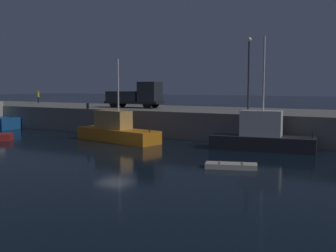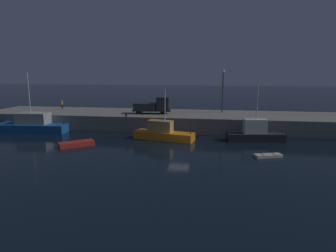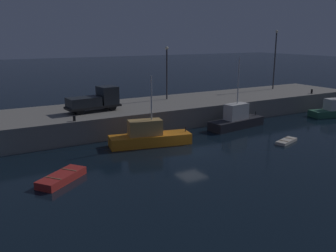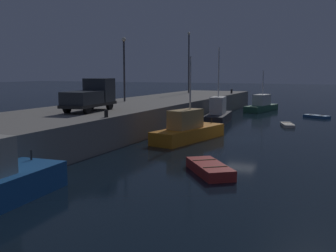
{
  "view_description": "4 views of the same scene",
  "coord_description": "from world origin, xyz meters",
  "px_view_note": "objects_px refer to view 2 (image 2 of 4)",
  "views": [
    {
      "loc": [
        18.11,
        -24.59,
        4.74
      ],
      "look_at": [
        0.99,
        6.36,
        1.25
      ],
      "focal_mm": 44.32,
      "sensor_mm": 36.0,
      "label": 1
    },
    {
      "loc": [
        3.94,
        -33.63,
        9.05
      ],
      "look_at": [
        -2.36,
        6.62,
        1.34
      ],
      "focal_mm": 30.83,
      "sensor_mm": 36.0,
      "label": 2
    },
    {
      "loc": [
        -18.26,
        -27.39,
        10.56
      ],
      "look_at": [
        0.25,
        4.94,
        1.35
      ],
      "focal_mm": 38.89,
      "sensor_mm": 36.0,
      "label": 3
    },
    {
      "loc": [
        -34.2,
        -8.42,
        5.69
      ],
      "look_at": [
        -1.25,
        6.18,
        0.93
      ],
      "focal_mm": 44.45,
      "sensor_mm": 36.0,
      "label": 4
    }
  ],
  "objects_px": {
    "fishing_boat_orange": "(255,133)",
    "bollard_west": "(126,115)",
    "dockworker": "(62,104)",
    "fishing_boat_blue": "(163,133)",
    "rowboat_white_mid": "(268,156)",
    "dinghy_red_small": "(77,144)",
    "utility_truck": "(154,106)",
    "fishing_trawler_red": "(33,125)",
    "lamp_post_west": "(223,87)"
  },
  "relations": [
    {
      "from": "dockworker",
      "to": "fishing_boat_blue",
      "type": "bearing_deg",
      "value": -28.04
    },
    {
      "from": "rowboat_white_mid",
      "to": "bollard_west",
      "type": "xyz_separation_m",
      "value": [
        -18.86,
        10.1,
        2.52
      ]
    },
    {
      "from": "rowboat_white_mid",
      "to": "utility_truck",
      "type": "height_order",
      "value": "utility_truck"
    },
    {
      "from": "dinghy_red_small",
      "to": "dockworker",
      "type": "xyz_separation_m",
      "value": [
        -10.49,
        16.0,
        3.04
      ]
    },
    {
      "from": "utility_truck",
      "to": "bollard_west",
      "type": "distance_m",
      "value": 5.15
    },
    {
      "from": "fishing_boat_blue",
      "to": "fishing_boat_orange",
      "type": "height_order",
      "value": "fishing_boat_orange"
    },
    {
      "from": "fishing_boat_blue",
      "to": "bollard_west",
      "type": "xyz_separation_m",
      "value": [
        -6.28,
        3.88,
        1.77
      ]
    },
    {
      "from": "fishing_boat_orange",
      "to": "lamp_post_west",
      "type": "distance_m",
      "value": 11.65
    },
    {
      "from": "dinghy_red_small",
      "to": "dockworker",
      "type": "bearing_deg",
      "value": 123.26
    },
    {
      "from": "dinghy_red_small",
      "to": "lamp_post_west",
      "type": "xyz_separation_m",
      "value": [
        17.98,
        15.71,
        6.22
      ]
    },
    {
      "from": "dinghy_red_small",
      "to": "utility_truck",
      "type": "distance_m",
      "value": 14.91
    },
    {
      "from": "fishing_boat_orange",
      "to": "bollard_west",
      "type": "height_order",
      "value": "fishing_boat_orange"
    },
    {
      "from": "dinghy_red_small",
      "to": "rowboat_white_mid",
      "type": "bearing_deg",
      "value": -2.79
    },
    {
      "from": "rowboat_white_mid",
      "to": "fishing_boat_blue",
      "type": "bearing_deg",
      "value": 153.68
    },
    {
      "from": "fishing_trawler_red",
      "to": "rowboat_white_mid",
      "type": "relative_size",
      "value": 3.55
    },
    {
      "from": "dockworker",
      "to": "utility_truck",
      "type": "bearing_deg",
      "value": -10.75
    },
    {
      "from": "fishing_boat_orange",
      "to": "fishing_trawler_red",
      "type": "bearing_deg",
      "value": 178.42
    },
    {
      "from": "bollard_west",
      "to": "dockworker",
      "type": "bearing_deg",
      "value": 153.66
    },
    {
      "from": "fishing_trawler_red",
      "to": "fishing_boat_blue",
      "type": "bearing_deg",
      "value": -5.81
    },
    {
      "from": "fishing_boat_orange",
      "to": "lamp_post_west",
      "type": "height_order",
      "value": "lamp_post_west"
    },
    {
      "from": "rowboat_white_mid",
      "to": "lamp_post_west",
      "type": "height_order",
      "value": "lamp_post_west"
    },
    {
      "from": "rowboat_white_mid",
      "to": "dinghy_red_small",
      "type": "relative_size",
      "value": 0.73
    },
    {
      "from": "fishing_boat_orange",
      "to": "dockworker",
      "type": "height_order",
      "value": "fishing_boat_orange"
    },
    {
      "from": "lamp_post_west",
      "to": "dinghy_red_small",
      "type": "bearing_deg",
      "value": -138.86
    },
    {
      "from": "fishing_boat_orange",
      "to": "dockworker",
      "type": "xyz_separation_m",
      "value": [
        -32.61,
        9.69,
        2.33
      ]
    },
    {
      "from": "fishing_boat_blue",
      "to": "bollard_west",
      "type": "distance_m",
      "value": 7.59
    },
    {
      "from": "fishing_boat_blue",
      "to": "dinghy_red_small",
      "type": "xyz_separation_m",
      "value": [
        -9.92,
        -5.13,
        -0.61
      ]
    },
    {
      "from": "fishing_trawler_red",
      "to": "dinghy_red_small",
      "type": "height_order",
      "value": "fishing_trawler_red"
    },
    {
      "from": "fishing_boat_orange",
      "to": "lamp_post_west",
      "type": "xyz_separation_m",
      "value": [
        -4.13,
        9.4,
        5.51
      ]
    },
    {
      "from": "dockworker",
      "to": "fishing_trawler_red",
      "type": "bearing_deg",
      "value": -90.69
    },
    {
      "from": "rowboat_white_mid",
      "to": "dinghy_red_small",
      "type": "bearing_deg",
      "value": 177.21
    },
    {
      "from": "dinghy_red_small",
      "to": "lamp_post_west",
      "type": "relative_size",
      "value": 0.61
    },
    {
      "from": "fishing_trawler_red",
      "to": "utility_truck",
      "type": "height_order",
      "value": "fishing_trawler_red"
    },
    {
      "from": "fishing_boat_orange",
      "to": "rowboat_white_mid",
      "type": "distance_m",
      "value": 7.47
    },
    {
      "from": "bollard_west",
      "to": "lamp_post_west",
      "type": "bearing_deg",
      "value": 25.06
    },
    {
      "from": "fishing_trawler_red",
      "to": "utility_truck",
      "type": "xyz_separation_m",
      "value": [
        17.73,
        5.44,
        2.62
      ]
    },
    {
      "from": "rowboat_white_mid",
      "to": "utility_truck",
      "type": "relative_size",
      "value": 0.5
    },
    {
      "from": "lamp_post_west",
      "to": "dockworker",
      "type": "relative_size",
      "value": 4.24
    },
    {
      "from": "fishing_boat_blue",
      "to": "dockworker",
      "type": "xyz_separation_m",
      "value": [
        -20.41,
        10.87,
        2.43
      ]
    },
    {
      "from": "lamp_post_west",
      "to": "dockworker",
      "type": "distance_m",
      "value": 28.65
    },
    {
      "from": "utility_truck",
      "to": "fishing_trawler_red",
      "type": "bearing_deg",
      "value": -162.94
    },
    {
      "from": "lamp_post_west",
      "to": "fishing_boat_orange",
      "type": "bearing_deg",
      "value": -66.25
    },
    {
      "from": "dinghy_red_small",
      "to": "utility_truck",
      "type": "height_order",
      "value": "utility_truck"
    },
    {
      "from": "rowboat_white_mid",
      "to": "lamp_post_west",
      "type": "bearing_deg",
      "value": 105.05
    },
    {
      "from": "fishing_trawler_red",
      "to": "rowboat_white_mid",
      "type": "xyz_separation_m",
      "value": [
        33.1,
        -8.31,
        -0.9
      ]
    },
    {
      "from": "utility_truck",
      "to": "dockworker",
      "type": "xyz_separation_m",
      "value": [
        -17.62,
        3.35,
        -0.34
      ]
    },
    {
      "from": "dinghy_red_small",
      "to": "bollard_west",
      "type": "relative_size",
      "value": 7.89
    },
    {
      "from": "lamp_post_west",
      "to": "dockworker",
      "type": "xyz_separation_m",
      "value": [
        -28.47,
        0.29,
        -3.17
      ]
    },
    {
      "from": "dockworker",
      "to": "bollard_west",
      "type": "xyz_separation_m",
      "value": [
        14.13,
        -7.0,
        -0.66
      ]
    },
    {
      "from": "fishing_boat_blue",
      "to": "bollard_west",
      "type": "relative_size",
      "value": 15.67
    }
  ]
}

